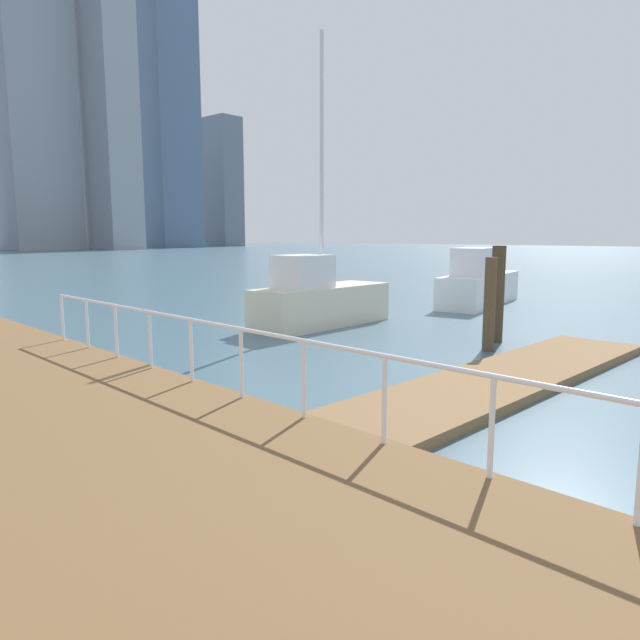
{
  "coord_description": "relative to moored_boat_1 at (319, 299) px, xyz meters",
  "views": [
    {
      "loc": [
        -8.26,
        5.49,
        2.83
      ],
      "look_at": [
        -1.0,
        12.73,
        1.31
      ],
      "focal_mm": 32.19,
      "sensor_mm": 36.0,
      "label": 1
    }
  ],
  "objects": [
    {
      "name": "moored_boat_2",
      "position": [
        8.53,
        -0.72,
        0.02
      ],
      "size": [
        6.45,
        2.98,
        2.34
      ],
      "color": "white",
      "rests_on": "ground_plane"
    },
    {
      "name": "dock_piling_1",
      "position": [
        0.14,
        -5.77,
        0.3
      ],
      "size": [
        0.29,
        0.29,
        2.3
      ],
      "primitive_type": "cylinder",
      "color": "brown",
      "rests_on": "ground_plane"
    },
    {
      "name": "skyline_tower_4",
      "position": [
        28.83,
        104.67,
        42.6
      ],
      "size": [
        13.72,
        10.08,
        86.89
      ],
      "primitive_type": "cube",
      "rotation": [
        0.0,
        0.0,
        0.09
      ],
      "color": "#8C939E",
      "rests_on": "ground_plane"
    },
    {
      "name": "moored_boat_1",
      "position": [
        0.0,
        0.0,
        0.0
      ],
      "size": [
        5.09,
        1.91,
        8.82
      ],
      "color": "beige",
      "rests_on": "ground_plane"
    },
    {
      "name": "floating_dock",
      "position": [
        -2.62,
        -7.56,
        -0.76
      ],
      "size": [
        10.45,
        2.0,
        0.18
      ],
      "primitive_type": "cube",
      "color": "olive",
      "rests_on": "ground_plane"
    },
    {
      "name": "dock_piling_0",
      "position": [
        1.38,
        -5.31,
        0.43
      ],
      "size": [
        0.36,
        0.36,
        2.56
      ],
      "primitive_type": "cylinder",
      "color": "#473826",
      "rests_on": "ground_plane"
    },
    {
      "name": "boardwalk_railing",
      "position": [
        -7.5,
        -10.65,
        0.37
      ],
      "size": [
        0.06,
        23.25,
        1.08
      ],
      "color": "white",
      "rests_on": "boardwalk"
    },
    {
      "name": "skyline_tower_6",
      "position": [
        58.49,
        105.56,
        36.36
      ],
      "size": [
        10.6,
        8.34,
        74.42
      ],
      "primitive_type": "cube",
      "rotation": [
        0.0,
        0.0,
        0.01
      ],
      "color": "slate",
      "rests_on": "ground_plane"
    },
    {
      "name": "ground_plane",
      "position": [
        -4.35,
        1.87,
        -0.85
      ],
      "size": [
        300.0,
        300.0,
        0.0
      ],
      "primitive_type": "plane",
      "color": "#476675"
    },
    {
      "name": "skyline_tower_5",
      "position": [
        40.58,
        98.73,
        42.45
      ],
      "size": [
        7.43,
        11.98,
        86.6
      ],
      "primitive_type": "cube",
      "rotation": [
        0.0,
        0.0,
        0.04
      ],
      "color": "#8C939E",
      "rests_on": "ground_plane"
    },
    {
      "name": "skyline_tower_7",
      "position": [
        77.57,
        113.08,
        15.51
      ],
      "size": [
        7.23,
        9.26,
        32.72
      ],
      "primitive_type": "cube",
      "rotation": [
        0.0,
        0.0,
        0.06
      ],
      "color": "slate",
      "rests_on": "ground_plane"
    }
  ]
}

